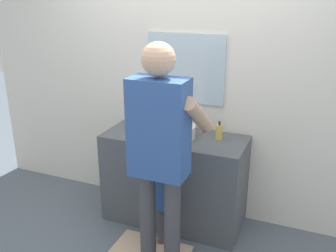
{
  "coord_description": "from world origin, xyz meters",
  "views": [
    {
      "loc": [
        1.13,
        -2.58,
        2.06
      ],
      "look_at": [
        0.0,
        0.15,
        1.0
      ],
      "focal_mm": 39.98,
      "sensor_mm": 36.0,
      "label": 1
    }
  ],
  "objects": [
    {
      "name": "bath_mat",
      "position": [
        0.0,
        -0.25,
        0.01
      ],
      "size": [
        0.64,
        0.4,
        0.02
      ],
      "primitive_type": "cube",
      "color": "#CCAD8E",
      "rests_on": "ground"
    },
    {
      "name": "child_toddler",
      "position": [
        0.0,
        -0.1,
        0.47
      ],
      "size": [
        0.24,
        0.24,
        0.79
      ],
      "color": "#47474C",
      "rests_on": "ground"
    },
    {
      "name": "adult_parent",
      "position": [
        0.14,
        -0.34,
        1.06
      ],
      "size": [
        0.55,
        0.57,
        1.76
      ],
      "color": "#47474C",
      "rests_on": "ground"
    },
    {
      "name": "sink_basin",
      "position": [
        0.0,
        0.28,
        0.91
      ],
      "size": [
        0.38,
        0.38,
        0.11
      ],
      "color": "silver",
      "rests_on": "vanity_cabinet"
    },
    {
      "name": "back_wall",
      "position": [
        0.0,
        0.62,
        1.35
      ],
      "size": [
        4.4,
        0.1,
        2.7
      ],
      "color": "silver",
      "rests_on": "ground"
    },
    {
      "name": "ground_plane",
      "position": [
        0.0,
        0.0,
        0.0
      ],
      "size": [
        14.0,
        14.0,
        0.0
      ],
      "primitive_type": "plane",
      "color": "slate"
    },
    {
      "name": "vanity_cabinet",
      "position": [
        0.0,
        0.3,
        0.43
      ],
      "size": [
        1.27,
        0.54,
        0.85
      ],
      "primitive_type": "cube",
      "color": "#4C5156",
      "rests_on": "ground"
    },
    {
      "name": "toothbrush_cup",
      "position": [
        -0.38,
        0.33,
        0.91
      ],
      "size": [
        0.07,
        0.07,
        0.21
      ],
      "color": "silver",
      "rests_on": "vanity_cabinet"
    },
    {
      "name": "soap_bottle",
      "position": [
        0.38,
        0.38,
        0.92
      ],
      "size": [
        0.06,
        0.06,
        0.17
      ],
      "color": "gold",
      "rests_on": "vanity_cabinet"
    },
    {
      "name": "faucet",
      "position": [
        0.0,
        0.51,
        0.93
      ],
      "size": [
        0.18,
        0.14,
        0.18
      ],
      "color": "#B7BABF",
      "rests_on": "vanity_cabinet"
    }
  ]
}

